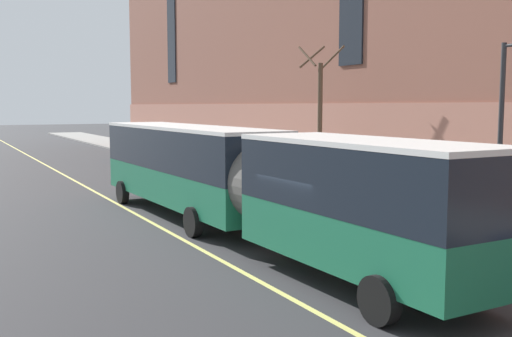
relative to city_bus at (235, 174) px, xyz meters
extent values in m
plane|color=#303033|center=(0.01, -4.97, -2.04)|extent=(260.00, 260.00, 0.00)
cube|color=gray|center=(8.77, -1.97, -1.97)|extent=(4.88, 160.00, 0.15)
cube|color=#1E704C|center=(-0.11, 4.11, -0.80)|extent=(2.79, 11.94, 1.24)
cube|color=black|center=(-0.11, 4.11, 0.58)|extent=(2.80, 11.94, 1.52)
cube|color=white|center=(-0.11, 4.11, 1.40)|extent=(2.81, 11.94, 0.12)
cube|color=#19232D|center=(-0.26, 10.07, 0.43)|extent=(2.29, 0.14, 1.14)
cube|color=orange|center=(-0.26, 10.08, 1.16)|extent=(1.74, 0.10, 0.28)
cube|color=black|center=(-0.26, 10.09, -1.32)|extent=(2.44, 0.18, 0.24)
cube|color=white|center=(-1.13, 10.07, -1.07)|extent=(0.28, 0.07, 0.18)
cube|color=white|center=(0.61, 10.11, -1.07)|extent=(0.28, 0.07, 0.18)
cylinder|color=#595651|center=(0.06, -2.33, -0.04)|extent=(2.38, 1.06, 2.36)
cube|color=#1E704C|center=(0.17, -6.48, -0.80)|extent=(2.67, 7.38, 1.24)
cube|color=black|center=(0.17, -6.48, 0.58)|extent=(2.68, 7.38, 1.52)
cube|color=white|center=(0.17, -6.48, 1.40)|extent=(2.70, 7.38, 0.12)
cylinder|color=black|center=(-1.45, 8.23, -1.54)|extent=(0.33, 1.01, 1.00)
cylinder|color=black|center=(1.03, 8.29, -1.54)|extent=(0.33, 1.01, 1.00)
cylinder|color=black|center=(-1.26, 0.51, -1.54)|extent=(0.33, 1.01, 1.00)
cylinder|color=black|center=(1.23, 0.58, -1.54)|extent=(0.33, 1.01, 1.00)
cylinder|color=black|center=(-1.02, -8.53, -1.54)|extent=(0.33, 1.01, 1.00)
cylinder|color=black|center=(1.46, -8.46, -1.54)|extent=(0.33, 1.01, 1.00)
cube|color=#BCAD89|center=(5.19, 18.76, -1.40)|extent=(1.91, 4.29, 0.64)
cube|color=#232D38|center=(5.18, 18.55, -0.80)|extent=(1.65, 1.94, 0.56)
cube|color=#BCAD89|center=(5.18, 18.55, -0.50)|extent=(1.61, 1.86, 0.04)
cylinder|color=black|center=(4.31, 20.10, -1.72)|extent=(0.23, 0.64, 0.64)
cylinder|color=black|center=(6.11, 20.07, -1.72)|extent=(0.23, 0.64, 0.64)
cylinder|color=black|center=(4.27, 17.46, -1.72)|extent=(0.23, 0.64, 0.64)
cylinder|color=black|center=(6.07, 17.43, -1.72)|extent=(0.23, 0.64, 0.64)
cube|color=#B7B7BC|center=(5.14, -2.89, -1.40)|extent=(1.78, 4.23, 0.64)
cube|color=#232D38|center=(5.13, -3.10, -0.80)|extent=(1.54, 1.91, 0.56)
cube|color=#B7B7BC|center=(5.13, -3.10, -0.50)|extent=(1.51, 1.83, 0.04)
cylinder|color=black|center=(4.31, -1.58, -1.72)|extent=(0.23, 0.64, 0.64)
cylinder|color=black|center=(6.00, -1.60, -1.72)|extent=(0.23, 0.64, 0.64)
cylinder|color=black|center=(4.27, -4.18, -1.72)|extent=(0.23, 0.64, 0.64)
cylinder|color=black|center=(5.96, -4.21, -1.72)|extent=(0.23, 0.64, 0.64)
cube|color=silver|center=(5.02, 11.37, -1.40)|extent=(1.80, 4.79, 0.64)
cube|color=#232D38|center=(5.02, 11.13, -0.80)|extent=(1.58, 2.16, 0.56)
cube|color=silver|center=(5.02, 11.13, -0.50)|extent=(1.54, 2.06, 0.04)
cylinder|color=black|center=(4.14, 12.85, -1.72)|extent=(0.22, 0.64, 0.64)
cylinder|color=black|center=(5.89, 12.86, -1.72)|extent=(0.22, 0.64, 0.64)
cylinder|color=black|center=(4.15, 9.89, -1.72)|extent=(0.22, 0.64, 0.64)
cylinder|color=black|center=(5.90, 9.89, -1.72)|extent=(0.22, 0.64, 0.64)
cube|color=navy|center=(5.19, 28.47, -1.40)|extent=(1.85, 4.38, 0.64)
cube|color=#232D38|center=(5.19, 28.26, -0.80)|extent=(1.60, 1.98, 0.56)
cube|color=navy|center=(5.19, 28.26, -0.50)|extent=(1.56, 1.89, 0.04)
cylinder|color=black|center=(4.33, 29.84, -1.72)|extent=(0.23, 0.64, 0.64)
cylinder|color=black|center=(6.08, 29.81, -1.72)|extent=(0.23, 0.64, 0.64)
cylinder|color=black|center=(4.29, 27.13, -1.72)|extent=(0.23, 0.64, 0.64)
cylinder|color=black|center=(6.05, 27.11, -1.72)|extent=(0.23, 0.64, 0.64)
cylinder|color=brown|center=(8.56, 7.76, 1.23)|extent=(0.24, 0.24, 6.24)
cylinder|color=brown|center=(9.36, 7.86, 4.65)|extent=(0.33, 1.68, 1.11)
cylinder|color=brown|center=(8.55, 8.49, 4.70)|extent=(1.54, 0.14, 1.19)
cylinder|color=brown|center=(7.79, 7.78, 4.65)|extent=(0.16, 1.61, 1.09)
cylinder|color=#2D2D30|center=(6.93, -4.59, 1.12)|extent=(0.16, 0.16, 6.03)
cube|color=#E0D66B|center=(-1.70, -1.97, -2.04)|extent=(0.16, 140.00, 0.01)
camera|label=1|loc=(-8.45, -17.39, 2.23)|focal=42.00mm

